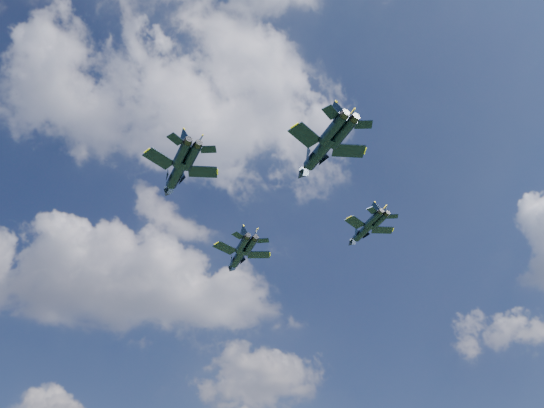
{
  "coord_description": "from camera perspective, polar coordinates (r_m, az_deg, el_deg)",
  "views": [
    {
      "loc": [
        -13.37,
        -69.92,
        3.34
      ],
      "look_at": [
        -0.92,
        6.45,
        62.62
      ],
      "focal_mm": 35.0,
      "sensor_mm": 36.0,
      "label": 1
    }
  ],
  "objects": [
    {
      "name": "jet_lead",
      "position": [
        115.02,
        -3.65,
        -5.73
      ],
      "size": [
        12.57,
        16.67,
        3.93
      ],
      "rotation": [
        0.0,
        0.0,
        0.2
      ],
      "color": "black"
    },
    {
      "name": "jet_slot",
      "position": [
        86.54,
        4.99,
        5.42
      ],
      "size": [
        13.26,
        17.99,
        4.24
      ],
      "rotation": [
        0.0,
        0.0,
        0.29
      ],
      "color": "black"
    },
    {
      "name": "jet_left",
      "position": [
        94.43,
        -10.25,
        3.16
      ],
      "size": [
        12.93,
        17.51,
        4.12
      ],
      "rotation": [
        0.0,
        0.0,
        0.29
      ],
      "color": "black"
    },
    {
      "name": "jet_right",
      "position": [
        108.68,
        9.73,
        -2.96
      ],
      "size": [
        10.68,
        14.41,
        3.39
      ],
      "rotation": [
        0.0,
        0.0,
        0.27
      ],
      "color": "black"
    }
  ]
}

